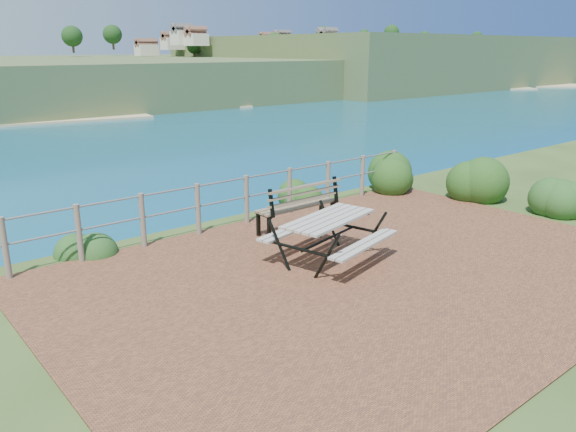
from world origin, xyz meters
The scene contains 10 objects.
ground centered at (0.00, 0.00, 0.00)m, with size 10.00×7.00×0.12m, color brown.
safety_railing centered at (0.00, 3.35, 0.57)m, with size 9.40×0.10×1.00m.
distant_bay centered at (173.07, 202.61, -1.52)m, with size 290.00×232.36×24.00m.
picnic_table centered at (-0.20, 0.70, 0.49)m, with size 1.93×1.54×0.76m.
park_bench centered at (0.49, 2.34, 0.66)m, with size 1.78×0.45×1.00m.
shrub_right_front centered at (5.09, 1.74, 0.00)m, with size 1.41×1.41×2.00m, color #143C12.
shrub_right_back centered at (5.33, -0.48, 0.00)m, with size 1.12×1.12×1.60m, color #284E1D.
shrub_right_edge centered at (4.48, 3.49, 0.00)m, with size 1.18×1.18×1.68m, color #143C12.
shrub_lip_west centered at (-3.34, 3.59, 0.00)m, with size 0.82×0.82×0.57m, color #284E1D.
shrub_lip_east centered at (2.19, 4.24, 0.00)m, with size 0.85×0.85×0.63m, color #143C12.
Camera 1 is at (-6.43, -5.76, 3.49)m, focal length 35.00 mm.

